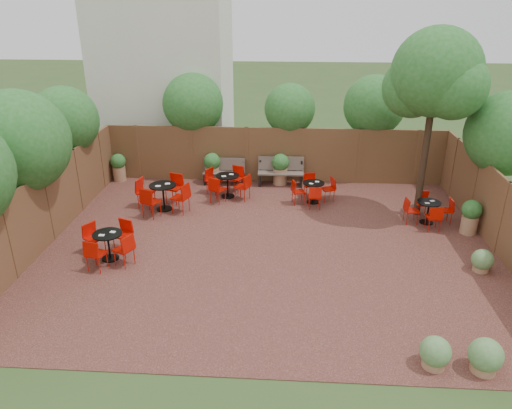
{
  "coord_description": "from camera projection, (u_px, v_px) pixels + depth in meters",
  "views": [
    {
      "loc": [
        0.41,
        -11.62,
        6.26
      ],
      "look_at": [
        -0.38,
        0.5,
        1.0
      ],
      "focal_mm": 33.94,
      "sensor_mm": 36.0,
      "label": 1
    }
  ],
  "objects": [
    {
      "name": "bistro_tables",
      "position": [
        233.0,
        202.0,
        14.79
      ],
      "size": [
        10.15,
        5.95,
        0.96
      ],
      "color": "black",
      "rests_on": "courtyard_paving"
    },
    {
      "name": "ground",
      "position": [
        269.0,
        246.0,
        13.15
      ],
      "size": [
        80.0,
        80.0,
        0.0
      ],
      "primitive_type": "plane",
      "color": "#354F23",
      "rests_on": "ground"
    },
    {
      "name": "low_shrubs",
      "position": [
        469.0,
        325.0,
        9.5
      ],
      "size": [
        2.62,
        4.12,
        0.66
      ],
      "color": "#976C4B",
      "rests_on": "courtyard_paving"
    },
    {
      "name": "park_bench_right",
      "position": [
        281.0,
        171.0,
        17.17
      ],
      "size": [
        1.62,
        0.53,
        1.0
      ],
      "rotation": [
        0.0,
        0.0,
        0.0
      ],
      "color": "brown",
      "rests_on": "courtyard_paving"
    },
    {
      "name": "courtyard_paving",
      "position": [
        269.0,
        245.0,
        13.15
      ],
      "size": [
        12.0,
        10.0,
        0.02
      ],
      "primitive_type": "cube",
      "color": "#3D1B19",
      "rests_on": "ground"
    },
    {
      "name": "fence_right",
      "position": [
        502.0,
        219.0,
        12.4
      ],
      "size": [
        0.08,
        10.0,
        2.0
      ],
      "primitive_type": "cube",
      "color": "brown",
      "rests_on": "ground"
    },
    {
      "name": "planters",
      "position": [
        257.0,
        175.0,
        16.55
      ],
      "size": [
        11.85,
        4.17,
        1.12
      ],
      "color": "#976C4B",
      "rests_on": "courtyard_paving"
    },
    {
      "name": "park_bench_left",
      "position": [
        224.0,
        171.0,
        17.3
      ],
      "size": [
        1.49,
        0.5,
        0.92
      ],
      "rotation": [
        0.0,
        0.0,
        -0.02
      ],
      "color": "brown",
      "rests_on": "courtyard_paving"
    },
    {
      "name": "fence_left",
      "position": [
        48.0,
        206.0,
        13.11
      ],
      "size": [
        0.08,
        10.0,
        2.0
      ],
      "primitive_type": "cube",
      "color": "brown",
      "rests_on": "ground"
    },
    {
      "name": "neighbour_building",
      "position": [
        165.0,
        58.0,
        19.16
      ],
      "size": [
        5.0,
        4.0,
        8.0
      ],
      "primitive_type": "cube",
      "color": "silver",
      "rests_on": "ground"
    },
    {
      "name": "courtyard_tree",
      "position": [
        435.0,
        79.0,
        13.39
      ],
      "size": [
        2.68,
        2.58,
        5.54
      ],
      "rotation": [
        0.0,
        0.0,
        0.07
      ],
      "color": "black",
      "rests_on": "courtyard_paving"
    },
    {
      "name": "overhang_foliage",
      "position": [
        184.0,
        130.0,
        13.89
      ],
      "size": [
        15.83,
        10.73,
        2.69
      ],
      "color": "#215D1E",
      "rests_on": "ground"
    },
    {
      "name": "fence_back",
      "position": [
        275.0,
        155.0,
        17.34
      ],
      "size": [
        12.0,
        0.08,
        2.0
      ],
      "primitive_type": "cube",
      "color": "brown",
      "rests_on": "ground"
    }
  ]
}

